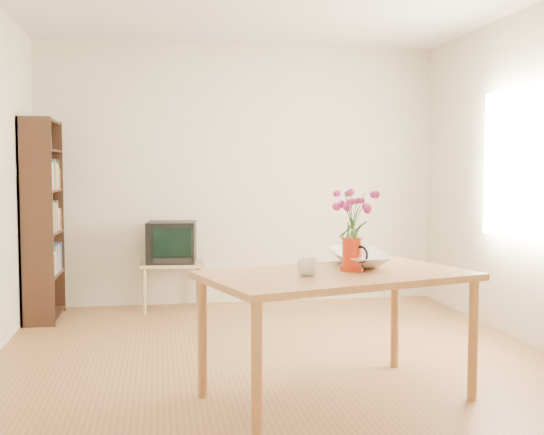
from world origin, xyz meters
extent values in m
plane|color=brown|center=(0.00, 0.00, 0.00)|extent=(4.50, 4.50, 0.00)
plane|color=beige|center=(0.00, 2.25, 1.30)|extent=(4.00, 0.00, 4.00)
plane|color=beige|center=(0.00, -2.25, 1.30)|extent=(4.00, 0.00, 4.00)
plane|color=white|center=(1.98, 0.30, 1.40)|extent=(0.00, 1.30, 1.30)
cube|color=#9B6235|center=(0.21, -0.78, 0.73)|extent=(1.71, 1.28, 0.04)
cylinder|color=#9B6235|center=(-0.35, -1.34, 0.35)|extent=(0.06, 0.06, 0.71)
cylinder|color=#9B6235|center=(0.99, -0.93, 0.35)|extent=(0.06, 0.06, 0.71)
cylinder|color=#9B6235|center=(-0.57, -0.63, 0.35)|extent=(0.06, 0.06, 0.71)
cylinder|color=#9B6235|center=(0.77, -0.22, 0.35)|extent=(0.06, 0.06, 0.71)
cube|color=tan|center=(-0.70, 1.97, 0.45)|extent=(0.60, 0.45, 0.03)
cylinder|color=tan|center=(-0.96, 1.78, 0.22)|extent=(0.04, 0.04, 0.43)
cylinder|color=tan|center=(-0.44, 1.78, 0.22)|extent=(0.04, 0.04, 0.43)
cylinder|color=tan|center=(-0.96, 2.15, 0.22)|extent=(0.04, 0.04, 0.43)
cylinder|color=tan|center=(-0.44, 2.15, 0.22)|extent=(0.04, 0.04, 0.43)
cube|color=black|center=(-1.85, 1.41, 0.90)|extent=(0.28, 0.02, 1.80)
cube|color=black|center=(-1.85, 2.09, 0.90)|extent=(0.28, 0.03, 1.80)
cube|color=black|center=(-1.98, 1.75, 0.90)|extent=(0.02, 0.70, 1.80)
cube|color=black|center=(-1.85, 1.75, 0.04)|extent=(0.27, 0.65, 0.02)
cube|color=black|center=(-1.85, 1.75, 0.40)|extent=(0.27, 0.65, 0.02)
cube|color=black|center=(-1.85, 1.75, 0.78)|extent=(0.27, 0.65, 0.02)
cube|color=black|center=(-1.85, 1.75, 1.16)|extent=(0.27, 0.65, 0.02)
cube|color=black|center=(-1.85, 1.75, 1.52)|extent=(0.27, 0.65, 0.02)
cube|color=black|center=(-1.85, 1.75, 1.78)|extent=(0.27, 0.65, 0.02)
cylinder|color=red|center=(0.31, -0.73, 0.85)|extent=(0.11, 0.11, 0.19)
cylinder|color=red|center=(0.31, -0.73, 0.76)|extent=(0.13, 0.13, 0.02)
cylinder|color=red|center=(0.31, -0.73, 0.95)|extent=(0.12, 0.12, 0.01)
cone|color=red|center=(0.28, -0.78, 0.92)|extent=(0.07, 0.08, 0.06)
torus|color=black|center=(0.35, -0.67, 0.86)|extent=(0.07, 0.10, 0.10)
imported|color=white|center=(0.01, -0.86, 0.80)|extent=(0.16, 0.16, 0.10)
imported|color=white|center=(0.43, -0.45, 0.99)|extent=(0.55, 0.55, 0.47)
imported|color=white|center=(0.39, -0.45, 0.94)|extent=(0.11, 0.11, 0.07)
imported|color=white|center=(0.48, -0.43, 0.94)|extent=(0.07, 0.07, 0.07)
cube|color=black|center=(-0.70, 1.97, 0.66)|extent=(0.49, 0.46, 0.39)
cube|color=black|center=(-0.70, 2.04, 0.68)|extent=(0.34, 0.26, 0.27)
cube|color=black|center=(-0.70, 1.76, 0.68)|extent=(0.35, 0.05, 0.27)
camera|label=1|loc=(-0.82, -4.60, 1.35)|focal=45.00mm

